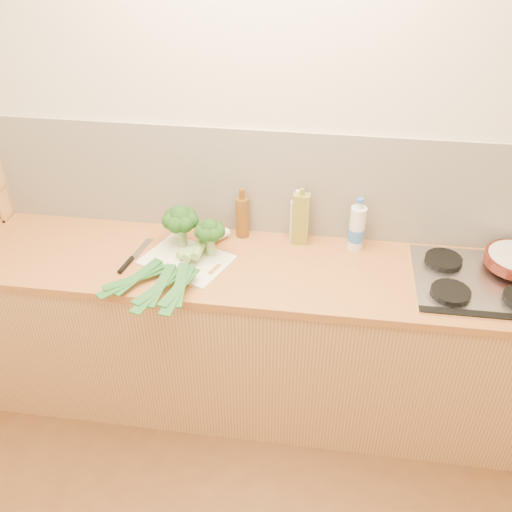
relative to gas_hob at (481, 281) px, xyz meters
The scene contains 14 objects.
room_shell 1.09m from the gas_hob, 163.89° to the left, with size 3.50×3.50×3.50m.
counter 1.12m from the gas_hob, behind, with size 3.20×0.62×0.90m.
gas_hob is the anchor object (origin of this frame).
chopping_board 1.33m from the gas_hob, behind, with size 0.38×0.28×0.01m, color white.
broccoli_left 1.39m from the gas_hob, behind, with size 0.17×0.17×0.21m.
broccoli_right 1.23m from the gas_hob, behind, with size 0.14×0.15×0.19m.
leek_front 1.35m from the gas_hob, behind, with size 0.48×0.61×0.04m.
leek_mid 1.32m from the gas_hob, behind, with size 0.24×0.66×0.04m.
leek_back 1.28m from the gas_hob, behind, with size 0.12×0.65×0.04m.
chefs_knife 1.59m from the gas_hob, behind, with size 0.08×0.30×0.02m.
oil_tin 0.86m from the gas_hob, 165.15° to the left, with size 0.08×0.05×0.30m.
glass_bottle 0.88m from the gas_hob, 164.41° to the left, with size 0.07×0.07×0.28m.
amber_bottle 1.14m from the gas_hob, 167.83° to the left, with size 0.06×0.06×0.26m.
water_bottle 0.60m from the gas_hob, 159.19° to the left, with size 0.08×0.08×0.25m.
Camera 1 is at (0.31, -0.91, 2.46)m, focal length 40.00 mm.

